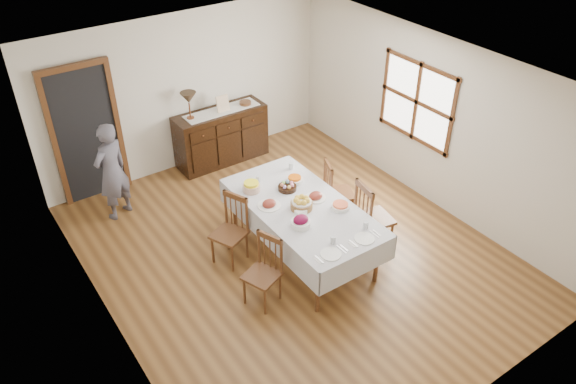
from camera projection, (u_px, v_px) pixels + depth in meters
ground at (292, 251)px, 7.82m from camera, size 6.00×6.00×0.00m
room_shell at (264, 139)px, 7.11m from camera, size 5.02×6.02×2.65m
dining_table at (302, 212)px, 7.39m from camera, size 1.21×2.35×0.80m
chair_left_near at (264, 270)px, 6.81m from camera, size 0.50×0.50×0.94m
chair_left_far at (231, 229)px, 7.44m from camera, size 0.53×0.53×0.98m
chair_right_near at (371, 216)px, 7.59m from camera, size 0.52×0.52×1.08m
chair_right_far at (336, 191)px, 8.19m from camera, size 0.52×0.52×0.97m
sideboard at (221, 136)px, 9.60m from camera, size 1.58×0.57×0.95m
person at (111, 169)px, 8.08m from camera, size 0.60×0.51×1.63m
bread_basket at (302, 204)px, 7.26m from camera, size 0.29×0.29×0.17m
egg_basket at (287, 187)px, 7.64m from camera, size 0.26×0.26×0.11m
ham_platter_a at (269, 204)px, 7.33m from camera, size 0.31×0.31×0.11m
ham_platter_b at (316, 196)px, 7.47m from camera, size 0.28×0.28×0.11m
beet_bowl at (301, 222)px, 6.95m from camera, size 0.25×0.25×0.15m
carrot_bowl at (295, 180)px, 7.80m from camera, size 0.23×0.23×0.08m
pineapple_bowl at (251, 187)px, 7.60m from camera, size 0.24×0.24×0.14m
casserole_dish at (340, 206)px, 7.28m from camera, size 0.24×0.24×0.08m
butter_dish at (301, 213)px, 7.16m from camera, size 0.14×0.09×0.07m
setting_left at (331, 249)px, 6.59m from camera, size 0.42×0.31×0.10m
setting_right at (365, 234)px, 6.82m from camera, size 0.42×0.31×0.10m
glass_far_a at (258, 179)px, 7.77m from camera, size 0.06×0.06×0.11m
glass_far_b at (291, 166)px, 8.07m from camera, size 0.07×0.07×0.10m
runner at (222, 110)px, 9.33m from camera, size 1.30×0.35×0.01m
table_lamp at (188, 99)px, 8.90m from camera, size 0.26×0.26×0.46m
picture_frame at (223, 104)px, 9.24m from camera, size 0.22×0.08×0.28m
deco_bowl at (245, 103)px, 9.51m from camera, size 0.20×0.20×0.06m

